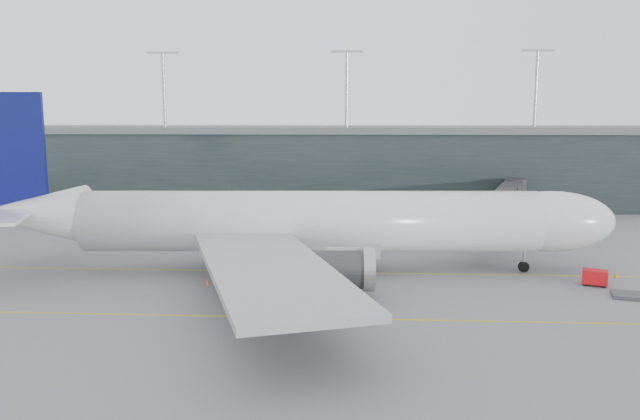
{
  "coord_description": "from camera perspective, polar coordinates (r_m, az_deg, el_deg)",
  "views": [
    {
      "loc": [
        7.08,
        -71.35,
        17.05
      ],
      "look_at": [
        3.06,
        -4.0,
        6.99
      ],
      "focal_mm": 35.0,
      "sensor_mm": 36.0,
      "label": 1
    }
  ],
  "objects": [
    {
      "name": "ground",
      "position": [
        73.7,
        -2.2,
        -4.91
      ],
      "size": [
        320.0,
        320.0,
        0.0
      ],
      "primitive_type": "plane",
      "color": "slate",
      "rests_on": "ground"
    },
    {
      "name": "taxiline_a",
      "position": [
        69.83,
        -2.52,
        -5.65
      ],
      "size": [
        160.0,
        0.25,
        0.02
      ],
      "primitive_type": "cube",
      "color": "gold",
      "rests_on": "ground"
    },
    {
      "name": "taxiline_b",
      "position": [
        54.57,
        -4.27,
        -9.74
      ],
      "size": [
        160.0,
        0.25,
        0.02
      ],
      "primitive_type": "cube",
      "color": "gold",
      "rests_on": "ground"
    },
    {
      "name": "taxiline_lead_main",
      "position": [
        92.95,
        2.07,
        -2.09
      ],
      "size": [
        0.25,
        60.0,
        0.02
      ],
      "primitive_type": "cube",
      "color": "gold",
      "rests_on": "ground"
    },
    {
      "name": "terminal",
      "position": [
        129.89,
        0.28,
        4.31
      ],
      "size": [
        240.0,
        36.0,
        29.0
      ],
      "color": "black",
      "rests_on": "ground"
    },
    {
      "name": "main_aircraft",
      "position": [
        68.7,
        -1.3,
        -1.17
      ],
      "size": [
        70.38,
        66.1,
        19.74
      ],
      "rotation": [
        0.0,
        0.0,
        0.05
      ],
      "color": "silver",
      "rests_on": "ground"
    },
    {
      "name": "jet_bridge",
      "position": [
        97.89,
        15.27,
        0.99
      ],
      "size": [
        16.9,
        42.88,
        6.43
      ],
      "rotation": [
        0.0,
        0.0,
        -0.34
      ],
      "color": "#27262B",
      "rests_on": "ground"
    },
    {
      "name": "gse_cart",
      "position": [
        69.84,
        23.83,
        -5.62
      ],
      "size": [
        2.77,
        2.23,
        1.64
      ],
      "rotation": [
        0.0,
        0.0,
        -0.34
      ],
      "color": "red",
      "rests_on": "ground"
    },
    {
      "name": "baggage_dolly",
      "position": [
        67.02,
        26.54,
        -7.0
      ],
      "size": [
        3.96,
        3.49,
        0.34
      ],
      "primitive_type": "cube",
      "rotation": [
        0.0,
        0.0,
        -0.27
      ],
      "color": "#36363A",
      "rests_on": "ground"
    },
    {
      "name": "uld_a",
      "position": [
        83.18,
        -4.3,
        -2.72
      ],
      "size": [
        2.21,
        1.89,
        1.78
      ],
      "rotation": [
        0.0,
        0.0,
        0.18
      ],
      "color": "#333438",
      "rests_on": "ground"
    },
    {
      "name": "uld_b",
      "position": [
        83.94,
        -3.06,
        -2.58
      ],
      "size": [
        2.18,
        1.82,
        1.86
      ],
      "rotation": [
        0.0,
        0.0,
        0.09
      ],
      "color": "#333438",
      "rests_on": "ground"
    },
    {
      "name": "uld_c",
      "position": [
        84.41,
        -0.74,
        -2.57
      ],
      "size": [
        1.91,
        1.57,
        1.66
      ],
      "rotation": [
        0.0,
        0.0,
        0.06
      ],
      "color": "#333438",
      "rests_on": "ground"
    },
    {
      "name": "cone_nose",
      "position": [
        74.31,
        25.43,
        -5.34
      ],
      "size": [
        0.45,
        0.45,
        0.71
      ],
      "primitive_type": "cone",
      "color": "orange",
      "rests_on": "ground"
    },
    {
      "name": "cone_wing_stbd",
      "position": [
        54.24,
        4.8,
        -9.48
      ],
      "size": [
        0.45,
        0.45,
        0.72
      ],
      "primitive_type": "cone",
      "color": "orange",
      "rests_on": "ground"
    },
    {
      "name": "cone_wing_port",
      "position": [
        83.64,
        6.23,
        -3.09
      ],
      "size": [
        0.44,
        0.44,
        0.69
      ],
      "primitive_type": "cone",
      "color": "orange",
      "rests_on": "ground"
    },
    {
      "name": "cone_tail",
      "position": [
        65.43,
        -10.29,
        -6.46
      ],
      "size": [
        0.43,
        0.43,
        0.68
      ],
      "primitive_type": "cone",
      "color": "red",
      "rests_on": "ground"
    }
  ]
}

